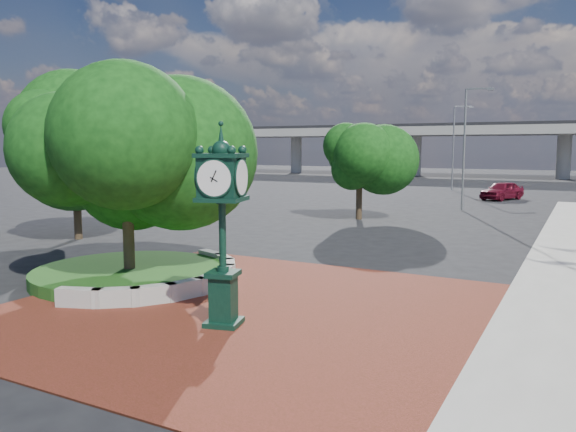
# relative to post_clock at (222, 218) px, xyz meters

# --- Properties ---
(ground) EXTENTS (200.00, 200.00, 0.00)m
(ground) POSITION_rel_post_clock_xyz_m (-0.38, 2.47, -2.64)
(ground) COLOR black
(ground) RESTS_ON ground
(plaza) EXTENTS (12.00, 12.00, 0.04)m
(plaza) POSITION_rel_post_clock_xyz_m (-0.38, 1.47, -2.62)
(plaza) COLOR #612817
(plaza) RESTS_ON ground
(planter_wall) EXTENTS (2.96, 6.77, 0.54)m
(planter_wall) POSITION_rel_post_clock_xyz_m (-3.09, 2.47, -2.37)
(planter_wall) COLOR #9E9B93
(planter_wall) RESTS_ON ground
(grass_bed) EXTENTS (6.10, 6.10, 0.40)m
(grass_bed) POSITION_rel_post_clock_xyz_m (-5.38, 2.47, -2.44)
(grass_bed) COLOR #144616
(grass_bed) RESTS_ON ground
(overpass) EXTENTS (90.00, 12.00, 7.50)m
(overpass) POSITION_rel_post_clock_xyz_m (-0.60, 72.47, 3.90)
(overpass) COLOR #9E9B93
(overpass) RESTS_ON ground
(tree_planter) EXTENTS (5.20, 5.20, 6.33)m
(tree_planter) POSITION_rel_post_clock_xyz_m (-5.38, 2.47, 1.08)
(tree_planter) COLOR #38281C
(tree_planter) RESTS_ON ground
(tree_northwest) EXTENTS (5.60, 5.60, 6.93)m
(tree_northwest) POSITION_rel_post_clock_xyz_m (-13.38, 7.47, 1.48)
(tree_northwest) COLOR #38281C
(tree_northwest) RESTS_ON ground
(tree_street) EXTENTS (4.40, 4.40, 5.45)m
(tree_street) POSITION_rel_post_clock_xyz_m (-4.38, 20.47, 0.60)
(tree_street) COLOR #38281C
(tree_street) RESTS_ON ground
(post_clock) EXTENTS (1.18, 1.18, 4.81)m
(post_clock) POSITION_rel_post_clock_xyz_m (0.00, 0.00, 0.00)
(post_clock) COLOR black
(post_clock) RESTS_ON ground
(parked_car) EXTENTS (3.36, 4.74, 1.50)m
(parked_car) POSITION_rel_post_clock_xyz_m (1.46, 37.60, -1.89)
(parked_car) COLOR maroon
(parked_car) RESTS_ON ground
(street_lamp_near) EXTENTS (1.83, 0.25, 8.14)m
(street_lamp_near) POSITION_rel_post_clock_xyz_m (0.32, 28.13, 2.13)
(street_lamp_near) COLOR slate
(street_lamp_near) RESTS_ON ground
(street_lamp_far) EXTENTS (1.75, 0.89, 8.28)m
(street_lamp_far) POSITION_rel_post_clock_xyz_m (-4.15, 46.12, 2.21)
(street_lamp_far) COLOR slate
(street_lamp_far) RESTS_ON ground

